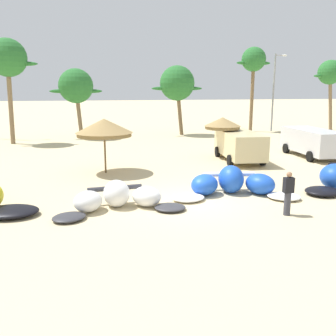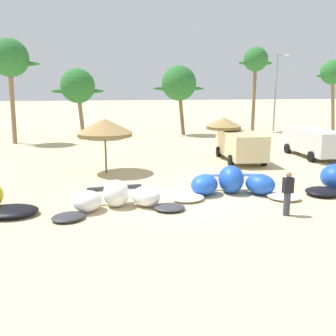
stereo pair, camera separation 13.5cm
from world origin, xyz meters
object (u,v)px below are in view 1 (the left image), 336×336
(person_near_kites, at_px, (288,193))
(palm_left, at_px, (7,59))
(beach_umbrella_middle, at_px, (222,123))
(palm_right_of_gap, at_px, (330,74))
(palm_center_left, at_px, (177,84))
(parked_car_second, at_px, (239,143))
(parked_van, at_px, (312,140))
(palm_center_right, at_px, (254,62))
(beach_umbrella_near_van, at_px, (104,127))
(kite_left_of_center, at_px, (232,184))
(kite_left, at_px, (118,198))
(lamppost_west_center, at_px, (275,88))
(palm_left_of_gap, at_px, (76,87))

(person_near_kites, xyz_separation_m, palm_left, (-13.00, 20.89, 5.99))
(beach_umbrella_middle, xyz_separation_m, palm_right_of_gap, (17.22, 13.44, 3.78))
(person_near_kites, xyz_separation_m, palm_center_left, (1.65, 23.76, 4.15))
(parked_car_second, distance_m, palm_center_left, 14.22)
(parked_van, xyz_separation_m, palm_center_right, (2.29, 14.58, 6.14))
(beach_umbrella_near_van, distance_m, palm_left, 14.95)
(palm_center_left, bearing_deg, palm_right_of_gap, 2.76)
(palm_right_of_gap, bearing_deg, parked_car_second, -138.67)
(kite_left_of_center, bearing_deg, kite_left, -169.97)
(beach_umbrella_near_van, relative_size, lamppost_west_center, 0.38)
(parked_car_second, bearing_deg, palm_left_of_gap, 127.64)
(parked_van, distance_m, palm_center_left, 15.23)
(palm_left, height_order, palm_right_of_gap, palm_left)
(beach_umbrella_near_van, distance_m, parked_car_second, 8.78)
(kite_left, bearing_deg, lamppost_west_center, 50.95)
(beach_umbrella_near_van, bearing_deg, kite_left_of_center, -46.17)
(person_near_kites, bearing_deg, beach_umbrella_near_van, 126.22)
(parked_van, distance_m, person_near_kites, 12.94)
(parked_van, xyz_separation_m, palm_right_of_gap, (11.10, 14.23, 4.99))
(palm_center_left, distance_m, palm_center_right, 8.77)
(beach_umbrella_near_van, xyz_separation_m, palm_left_of_gap, (-1.76, 15.04, 2.21))
(palm_right_of_gap, bearing_deg, parked_van, -127.96)
(beach_umbrella_middle, xyz_separation_m, palm_left_of_gap, (-9.51, 12.24, 2.38))
(kite_left, xyz_separation_m, beach_umbrella_middle, (7.59, 9.09, 1.90))
(palm_center_left, bearing_deg, palm_center_right, 8.00)
(palm_left, bearing_deg, beach_umbrella_near_van, -61.23)
(beach_umbrella_near_van, relative_size, palm_center_left, 0.46)
(palm_left, xyz_separation_m, palm_right_of_gap, (31.85, 3.70, -0.73))
(palm_left, height_order, palm_left_of_gap, palm_left)
(parked_van, height_order, palm_center_right, palm_center_right)
(beach_umbrella_middle, height_order, person_near_kites, beach_umbrella_middle)
(beach_umbrella_middle, height_order, lamppost_west_center, lamppost_west_center)
(person_near_kites, height_order, palm_right_of_gap, palm_right_of_gap)
(kite_left, height_order, beach_umbrella_near_van, beach_umbrella_near_van)
(person_near_kites, bearing_deg, kite_left, 160.93)
(palm_center_left, xyz_separation_m, palm_center_right, (8.39, 1.18, 2.27))
(palm_center_right, bearing_deg, palm_right_of_gap, -2.28)
(palm_left, bearing_deg, person_near_kites, -58.11)
(beach_umbrella_middle, height_order, parked_car_second, beach_umbrella_middle)
(parked_van, distance_m, palm_right_of_gap, 18.73)
(kite_left_of_center, xyz_separation_m, palm_right_of_gap, (19.78, 21.65, 5.62))
(beach_umbrella_middle, distance_m, palm_right_of_gap, 22.17)
(parked_car_second, relative_size, lamppost_west_center, 0.65)
(beach_umbrella_near_van, height_order, person_near_kites, beach_umbrella_near_van)
(kite_left, relative_size, parked_car_second, 0.98)
(palm_left_of_gap, relative_size, lamppost_west_center, 0.78)
(beach_umbrella_near_van, bearing_deg, beach_umbrella_middle, 19.87)
(palm_center_right, bearing_deg, beach_umbrella_near_van, -134.23)
(kite_left_of_center, bearing_deg, palm_left_of_gap, 108.77)
(beach_umbrella_near_van, distance_m, palm_center_left, 17.44)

